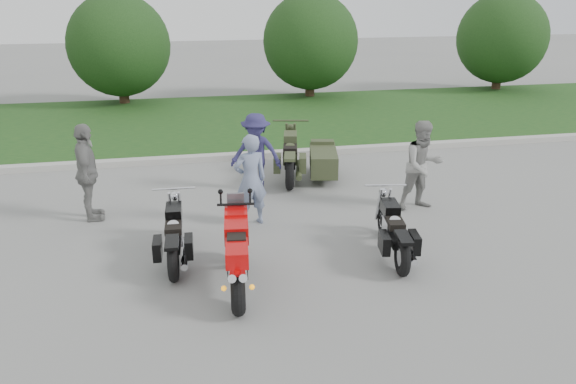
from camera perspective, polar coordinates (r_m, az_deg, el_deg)
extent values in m
plane|color=gray|center=(8.89, -2.35, -7.71)|extent=(80.00, 80.00, 0.00)
cube|color=#B1AEA6|center=(14.41, -6.24, 3.58)|extent=(60.00, 0.30, 0.15)
cube|color=#355A1F|center=(18.42, -7.54, 7.16)|extent=(60.00, 8.00, 0.14)
cylinder|color=#3F2B1C|center=(21.64, -16.37, 9.89)|extent=(0.36, 0.36, 1.20)
sphere|color=#183413|center=(21.43, -16.80, 14.09)|extent=(3.60, 3.60, 3.60)
cylinder|color=#3F2B1C|center=(22.19, 2.24, 10.91)|extent=(0.36, 0.36, 1.20)
sphere|color=#183413|center=(21.99, 2.29, 15.03)|extent=(3.60, 3.60, 3.60)
cylinder|color=#3F2B1C|center=(25.30, 20.47, 10.83)|extent=(0.36, 0.36, 1.20)
sphere|color=#183413|center=(25.12, 20.92, 14.41)|extent=(3.60, 3.60, 3.60)
torus|color=black|center=(7.62, -5.08, -10.20)|extent=(0.26, 0.65, 0.63)
torus|color=black|center=(8.92, -5.19, -5.50)|extent=(0.19, 0.62, 0.61)
cube|color=black|center=(8.11, -5.19, -6.28)|extent=(0.38, 0.94, 0.35)
cube|color=#C20708|center=(8.20, -5.27, -3.85)|extent=(0.40, 0.59, 0.26)
cube|color=#C20708|center=(7.59, -5.21, -6.23)|extent=(0.36, 0.59, 0.22)
cube|color=black|center=(7.85, -5.25, -4.65)|extent=(0.30, 0.38, 0.10)
cube|color=#C20708|center=(8.56, -5.28, -3.08)|extent=(0.39, 0.44, 0.41)
cylinder|color=silver|center=(7.42, -5.71, -8.34)|extent=(0.16, 0.48, 0.22)
cylinder|color=silver|center=(7.42, -4.60, -8.31)|extent=(0.16, 0.48, 0.22)
torus|color=black|center=(8.56, -11.58, -7.01)|extent=(0.18, 0.62, 0.61)
torus|color=black|center=(9.92, -11.27, -3.21)|extent=(0.14, 0.58, 0.58)
cube|color=black|center=(9.20, -11.45, -4.51)|extent=(0.25, 1.09, 0.13)
cube|color=silver|center=(9.17, -11.48, -4.10)|extent=(0.29, 0.42, 0.32)
cube|color=black|center=(9.32, -11.53, -2.01)|extent=(0.28, 0.51, 0.20)
cube|color=black|center=(8.98, -11.58, -3.51)|extent=(0.27, 0.46, 0.11)
cube|color=black|center=(8.42, -11.73, -5.04)|extent=(0.22, 0.50, 0.05)
cylinder|color=silver|center=(8.96, -10.42, -6.03)|extent=(0.14, 1.00, 0.09)
torus|color=black|center=(8.72, 11.54, -6.49)|extent=(0.25, 0.63, 0.61)
torus|color=black|center=(10.04, 9.63, -2.81)|extent=(0.20, 0.59, 0.58)
cube|color=black|center=(9.34, 10.55, -4.07)|extent=(0.37, 1.10, 0.13)
cube|color=silver|center=(9.31, 10.58, -3.67)|extent=(0.33, 0.44, 0.31)
cube|color=black|center=(9.46, 10.33, -1.61)|extent=(0.33, 0.53, 0.20)
cube|color=black|center=(9.13, 10.82, -3.08)|extent=(0.32, 0.48, 0.11)
cube|color=black|center=(8.58, 11.69, -4.56)|extent=(0.28, 0.52, 0.05)
cylinder|color=silver|center=(9.15, 11.90, -5.56)|extent=(0.25, 0.99, 0.09)
torus|color=black|center=(12.07, 0.19, 1.86)|extent=(0.34, 0.75, 0.73)
torus|color=black|center=(13.78, 0.27, 4.09)|extent=(0.27, 0.70, 0.69)
cube|color=black|center=(12.89, 0.23, 3.46)|extent=(0.51, 1.31, 0.15)
cube|color=#394226|center=(12.87, 0.23, 3.83)|extent=(0.42, 0.54, 0.38)
cube|color=#394226|center=(13.10, 0.25, 5.49)|extent=(0.42, 0.64, 0.24)
cube|color=black|center=(12.66, 0.22, 4.46)|extent=(0.41, 0.59, 0.13)
cube|color=#394226|center=(11.95, 0.19, 3.62)|extent=(0.36, 0.63, 0.06)
cylinder|color=#394226|center=(12.58, 1.09, 2.30)|extent=(0.36, 1.18, 0.11)
cube|color=#394226|center=(12.81, 3.60, 3.21)|extent=(0.88, 1.50, 0.48)
torus|color=black|center=(12.87, 4.79, 2.65)|extent=(0.26, 0.62, 0.60)
imported|color=#7986A5|center=(10.20, -3.84, 1.23)|extent=(0.70, 0.53, 1.71)
imported|color=gray|center=(11.22, 13.53, 2.63)|extent=(0.95, 0.79, 1.77)
imported|color=navy|center=(11.91, -3.26, 3.98)|extent=(1.25, 0.98, 1.69)
imported|color=gray|center=(11.00, -19.72, 1.84)|extent=(0.55, 1.12, 1.85)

